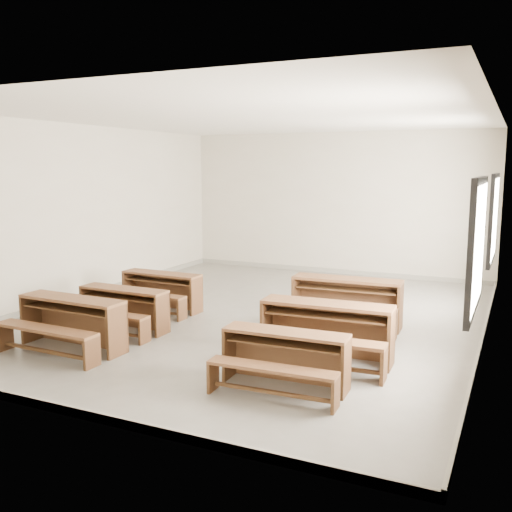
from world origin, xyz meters
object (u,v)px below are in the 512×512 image
at_px(desk_set_0, 70,320).
at_px(desk_set_4, 325,328).
at_px(desk_set_1, 122,306).
at_px(desk_set_3, 284,355).
at_px(desk_set_5, 346,299).
at_px(desk_set_2, 160,289).

relative_size(desk_set_0, desk_set_4, 0.93).
bearing_deg(desk_set_1, desk_set_4, -0.13).
xyz_separation_m(desk_set_3, desk_set_4, (0.14, 1.02, 0.07)).
distance_m(desk_set_3, desk_set_4, 1.03).
relative_size(desk_set_1, desk_set_4, 0.84).
height_order(desk_set_3, desk_set_5, desk_set_5).
xyz_separation_m(desk_set_3, desk_set_5, (-0.07, 2.67, 0.07)).
bearing_deg(desk_set_0, desk_set_5, 42.41).
distance_m(desk_set_2, desk_set_4, 3.61).
xyz_separation_m(desk_set_1, desk_set_5, (2.98, 1.61, 0.06)).
distance_m(desk_set_0, desk_set_1, 1.03).
bearing_deg(desk_set_1, desk_set_3, -18.60).
height_order(desk_set_1, desk_set_5, desk_set_5).
xyz_separation_m(desk_set_1, desk_set_2, (-0.18, 1.26, 0.00)).
bearing_deg(desk_set_3, desk_set_2, 141.83).
bearing_deg(desk_set_0, desk_set_3, 0.93).
height_order(desk_set_4, desk_set_5, same).
relative_size(desk_set_3, desk_set_4, 0.85).
bearing_deg(desk_set_1, desk_set_0, -92.86).
height_order(desk_set_3, desk_set_4, desk_set_4).
xyz_separation_m(desk_set_0, desk_set_1, (0.06, 1.03, -0.04)).
xyz_separation_m(desk_set_2, desk_set_4, (3.37, -1.30, 0.06)).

